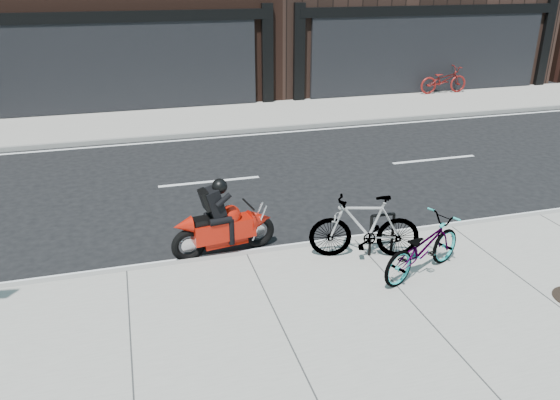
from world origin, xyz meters
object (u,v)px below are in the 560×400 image
object	(u,v)px
bicycle_front	(423,247)
bicycle_far	(444,80)
bike_rack	(382,230)
motorcycle	(228,223)
bicycle_rear	(365,227)

from	to	relation	value
bicycle_front	bicycle_far	world-z (taller)	bicycle_far
bike_rack	motorcycle	size ratio (longest dim) A/B	0.40
bicycle_rear	bicycle_front	bearing A→B (deg)	56.27
bicycle_rear	bicycle_far	distance (m)	14.45
bike_rack	bicycle_far	distance (m)	14.26
bicycle_front	bicycle_rear	size ratio (longest dim) A/B	0.96
bike_rack	bicycle_rear	bearing A→B (deg)	180.00
bicycle_front	bicycle_far	distance (m)	14.72
bicycle_front	motorcycle	world-z (taller)	motorcycle
motorcycle	bicycle_far	bearing A→B (deg)	36.19
bicycle_rear	bicycle_far	bearing A→B (deg)	159.87
motorcycle	bike_rack	bearing A→B (deg)	-30.99
bicycle_far	bicycle_rear	bearing A→B (deg)	143.62
bike_rack	bicycle_rear	size ratio (longest dim) A/B	0.41
bicycle_far	bicycle_front	bearing A→B (deg)	147.46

